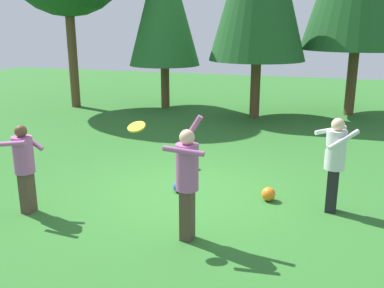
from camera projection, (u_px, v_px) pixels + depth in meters
name	position (u px, v px, depth m)	size (l,w,h in m)	color
ground_plane	(185.00, 192.00, 8.43)	(40.00, 40.00, 0.00)	#2D6B28
person_thrower	(187.00, 175.00, 6.33)	(0.60, 0.52, 1.90)	#4C382D
person_catcher	(24.00, 162.00, 7.29)	(0.55, 0.51, 1.56)	#4C382D
person_bystander	(335.00, 157.00, 7.31)	(0.74, 0.71, 1.67)	black
frisbee	(137.00, 127.00, 6.31)	(0.32, 0.31, 0.12)	yellow
ball_blue	(179.00, 187.00, 8.40)	(0.22, 0.22, 0.22)	blue
ball_orange	(268.00, 194.00, 7.99)	(0.26, 0.26, 0.26)	orange
ball_white	(191.00, 164.00, 9.75)	(0.23, 0.23, 0.23)	white
tree_left	(164.00, 0.00, 15.92)	(2.69, 2.69, 6.42)	brown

